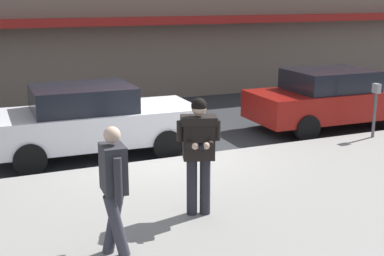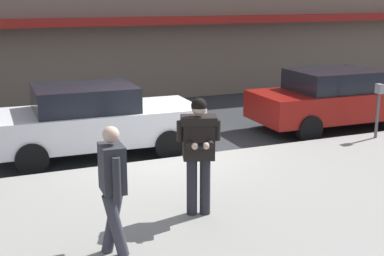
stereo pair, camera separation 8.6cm
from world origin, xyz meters
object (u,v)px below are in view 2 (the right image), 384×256
Objects in this scene: pedestrian_with_bag at (112,182)px; parking_meter at (378,103)px; parked_sedan_mid at (92,120)px; parked_sedan_far at (336,99)px; man_texting_on_phone at (199,144)px.

parking_meter is (7.13, 3.25, -0.14)m from pedestrian_with_bag.
pedestrian_with_bag is at bearing -155.52° from parking_meter.
parking_meter is (6.31, -1.63, 0.18)m from parked_sedan_mid.
parked_sedan_far is at bearing 88.66° from parking_meter.
parked_sedan_mid is at bearing 165.54° from parking_meter.
man_texting_on_phone reaches higher than parked_sedan_mid.
parked_sedan_far is 2.67× the size of pedestrian_with_bag.
parked_sedan_mid is 4.95m from pedestrian_with_bag.
parked_sedan_mid is at bearing 179.48° from parked_sedan_far.
parking_meter is at bearing -14.46° from parked_sedan_mid.
man_texting_on_phone is 6.16m from parking_meter.
parked_sedan_far reaches higher than parking_meter.
parked_sedan_mid is 2.52× the size of man_texting_on_phone.
parked_sedan_far is at bearing -0.52° from parked_sedan_mid.
man_texting_on_phone reaches higher than pedestrian_with_bag.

